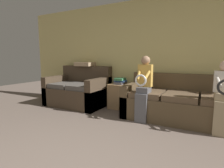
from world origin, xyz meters
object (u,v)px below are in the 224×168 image
Objects in this scene: couch_side at (79,91)px; child_left_seated at (144,85)px; child_right_seated at (224,94)px; side_shelf at (121,96)px; couch_main at (181,104)px; throw_pillow at (86,64)px; book_stack at (120,81)px.

child_left_seated is at bearing -12.05° from couch_side.
side_shelf is (-2.05, 0.62, -0.34)m from child_right_seated.
side_shelf is (-1.40, 0.20, -0.01)m from couch_main.
couch_side is at bearing -91.09° from throw_pillow.
couch_main is 1.42m from side_shelf.
side_shelf is 1.96× the size of book_stack.
throw_pillow is at bearing 172.88° from side_shelf.
couch_side is at bearing 172.67° from child_right_seated.
child_left_seated reaches higher than couch_main.
child_right_seated is at bearing -16.72° from book_stack.
throw_pillow reaches higher than book_stack.
couch_side reaches higher than couch_main.
side_shelf is (-0.76, 0.61, -0.39)m from child_left_seated.
book_stack is at bearing 171.94° from couch_main.
couch_main reaches higher than book_stack.
child_left_seated is 2.11× the size of side_shelf.
child_left_seated is 4.14× the size of book_stack.
side_shelf is at bearing 17.28° from book_stack.
child_right_seated reaches higher than book_stack.
couch_side is 2.54× the size of side_shelf.
side_shelf is at bearing 171.74° from couch_main.
couch_side is at bearing 167.95° from child_left_seated.
couch_main is 1.88× the size of child_right_seated.
book_stack reaches higher than side_shelf.
couch_main is 0.84m from child_right_seated.
child_left_seated is 0.98m from book_stack.
throw_pillow reaches higher than couch_main.
throw_pillow is (-3.15, 0.76, 0.40)m from child_right_seated.
couch_main is 2.63m from throw_pillow.
couch_side is (-2.51, -0.01, 0.03)m from couch_main.
throw_pillow is at bearing 88.91° from couch_side.
throw_pillow is (-1.86, 0.75, 0.35)m from child_left_seated.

